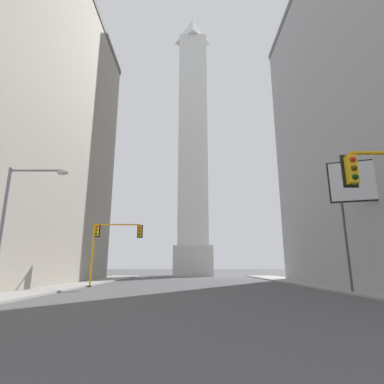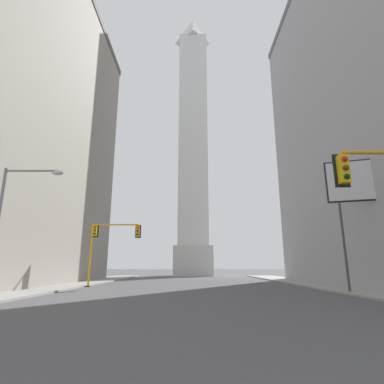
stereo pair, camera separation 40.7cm
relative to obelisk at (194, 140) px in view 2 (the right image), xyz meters
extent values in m
cube|color=gray|center=(-13.08, -40.31, -30.05)|extent=(5.00, 75.59, 0.15)
cube|color=gray|center=(13.08, -40.31, -30.05)|extent=(5.00, 75.59, 0.15)
cube|color=silver|center=(0.00, 0.00, -27.14)|extent=(7.96, 7.96, 5.97)
cube|color=silver|center=(0.00, 0.00, 0.93)|extent=(6.37, 6.37, 50.16)
pyramid|color=silver|center=(0.00, 0.00, 29.51)|extent=(6.37, 6.37, 7.01)
cube|color=#E5B20F|center=(5.47, -53.00, -24.62)|extent=(0.34, 0.34, 1.10)
cube|color=black|center=(5.47, -52.82, -24.62)|extent=(0.58, 0.03, 1.32)
sphere|color=red|center=(5.47, -53.19, -24.27)|extent=(0.22, 0.22, 0.22)
sphere|color=#483506|center=(5.47, -53.19, -24.62)|extent=(0.22, 0.22, 0.22)
sphere|color=#073410|center=(5.47, -53.19, -24.96)|extent=(0.22, 0.22, 0.22)
cylinder|color=orange|center=(-10.36, -33.29, -27.04)|extent=(0.18, 0.18, 6.17)
cylinder|color=#262626|center=(-10.36, -33.29, -30.07)|extent=(0.40, 0.40, 0.10)
cube|color=#E5B20F|center=(-10.07, -33.29, -24.66)|extent=(0.34, 0.34, 1.10)
cube|color=black|center=(-10.07, -33.11, -24.66)|extent=(0.58, 0.03, 1.32)
sphere|color=red|center=(-10.07, -33.48, -24.31)|extent=(0.22, 0.22, 0.22)
sphere|color=#483506|center=(-10.07, -33.48, -24.66)|extent=(0.22, 0.22, 0.22)
sphere|color=#073410|center=(-10.07, -33.48, -25.00)|extent=(0.22, 0.22, 0.22)
cylinder|color=orange|center=(-8.05, -33.29, -24.06)|extent=(4.62, 0.14, 0.14)
sphere|color=orange|center=(-10.36, -33.29, -24.06)|extent=(0.18, 0.18, 0.18)
cube|color=#E5B20F|center=(-5.74, -33.29, -24.73)|extent=(0.34, 0.34, 1.10)
cube|color=black|center=(-5.74, -33.11, -24.73)|extent=(0.58, 0.03, 1.32)
sphere|color=red|center=(-5.73, -33.48, -24.38)|extent=(0.22, 0.22, 0.22)
sphere|color=#483506|center=(-5.73, -33.48, -24.73)|extent=(0.22, 0.22, 0.22)
sphere|color=#073410|center=(-5.73, -33.48, -25.07)|extent=(0.22, 0.22, 0.22)
cylinder|color=gray|center=(-9.19, -47.77, -22.99)|extent=(2.89, 0.12, 0.12)
sphere|color=gray|center=(-10.64, -47.77, -22.99)|extent=(0.20, 0.20, 0.20)
ellipsoid|color=silver|center=(-7.74, -47.77, -23.11)|extent=(0.64, 0.36, 0.26)
cylinder|color=#3F3F42|center=(11.36, -40.68, -26.65)|extent=(0.18, 0.18, 6.94)
cube|color=silver|center=(12.93, -41.18, -21.62)|extent=(4.56, 1.65, 3.13)
cube|color=black|center=(12.93, -41.18, -21.62)|extent=(4.75, 1.61, 3.37)
camera|label=1|loc=(-0.64, -63.71, -28.15)|focal=28.00mm
camera|label=2|loc=(-0.23, -63.72, -28.15)|focal=28.00mm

